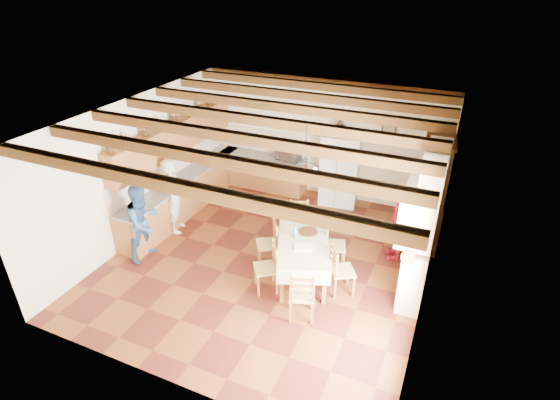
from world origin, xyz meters
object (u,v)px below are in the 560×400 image
object	(u,v)px
chair_left_far	(267,243)
person_man	(174,196)
dining_table	(303,244)
chair_right_near	(342,270)
chair_right_far	(335,245)
refrigerator	(340,169)
chair_end_near	(302,294)
person_woman_blue	(143,222)
person_woman_red	(398,226)
chair_end_far	(299,223)
hutch	(431,191)
microwave	(288,154)
chair_left_near	(266,267)

from	to	relation	value
chair_left_far	person_man	size ratio (longest dim) A/B	0.56
dining_table	chair_right_near	distance (m)	0.87
chair_right_far	person_man	size ratio (longest dim) A/B	0.56
refrigerator	chair_end_near	distance (m)	4.26
person_woman_blue	person_woman_red	world-z (taller)	person_woman_blue
dining_table	chair_end_near	size ratio (longest dim) A/B	2.08
chair_end_far	person_woman_red	xyz separation A→B (m)	(1.98, 0.30, 0.24)
hutch	chair_end_far	distance (m)	2.80
person_woman_blue	dining_table	bearing A→B (deg)	-72.27
microwave	person_woman_red	bearing A→B (deg)	-18.77
chair_right_near	person_woman_blue	distance (m)	3.98
chair_left_near	microwave	distance (m)	4.00
microwave	chair_right_far	bearing A→B (deg)	-39.77
hutch	person_woman_blue	distance (m)	5.86
dining_table	person_woman_red	size ratio (longest dim) A/B	1.38
chair_right_far	person_woman_red	size ratio (longest dim) A/B	0.66
refrigerator	chair_right_far	xyz separation A→B (m)	(0.70, -2.59, -0.42)
chair_end_near	person_man	world-z (taller)	person_man
person_man	chair_end_near	bearing A→B (deg)	-134.66
person_woman_blue	microwave	xyz separation A→B (m)	(1.50, 3.83, 0.25)
dining_table	microwave	xyz separation A→B (m)	(-1.61, 3.14, 0.36)
dining_table	chair_left_near	bearing A→B (deg)	-125.72
person_man	chair_left_far	bearing A→B (deg)	-120.50
refrigerator	chair_end_near	size ratio (longest dim) A/B	1.87
hutch	chair_right_near	bearing A→B (deg)	-120.71
hutch	person_woman_red	world-z (taller)	hutch
chair_right_near	microwave	bearing A→B (deg)	4.50
chair_left_far	chair_end_near	size ratio (longest dim) A/B	1.00
hutch	chair_left_far	bearing A→B (deg)	-146.87
hutch	chair_left_near	size ratio (longest dim) A/B	2.48
hutch	chair_end_far	bearing A→B (deg)	-158.78
hutch	chair_right_near	distance (m)	2.72
chair_left_near	microwave	size ratio (longest dim) A/B	1.67
hutch	chair_right_far	distance (m)	2.35
chair_right_near	person_man	world-z (taller)	person_man
person_man	refrigerator	bearing A→B (deg)	-69.29
refrigerator	chair_end_far	xyz separation A→B (m)	(-0.23, -2.12, -0.42)
person_woman_blue	hutch	bearing A→B (deg)	-55.08
microwave	chair_end_far	bearing A→B (deg)	-50.13
chair_left_far	microwave	size ratio (longest dim) A/B	1.67
dining_table	chair_end_far	xyz separation A→B (m)	(-0.47, 1.01, -0.22)
chair_left_near	chair_right_near	xyz separation A→B (m)	(1.29, 0.48, 0.00)
chair_end_near	chair_right_near	bearing A→B (deg)	-134.46
refrigerator	person_woman_red	distance (m)	2.53
dining_table	chair_left_far	world-z (taller)	chair_left_far
refrigerator	person_man	world-z (taller)	refrigerator
microwave	person_woman_blue	bearing A→B (deg)	-99.86
chair_end_far	person_woman_blue	world-z (taller)	person_woman_blue
dining_table	microwave	size ratio (longest dim) A/B	3.47
chair_end_far	person_man	bearing A→B (deg)	168.46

